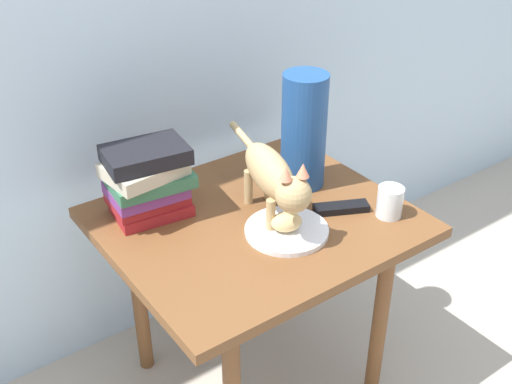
{
  "coord_description": "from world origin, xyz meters",
  "views": [
    {
      "loc": [
        -0.83,
        -1.15,
        1.55
      ],
      "look_at": [
        0.0,
        0.0,
        0.69
      ],
      "focal_mm": 44.61,
      "sensor_mm": 36.0,
      "label": 1
    }
  ],
  "objects_px": {
    "bread_roll": "(286,222)",
    "cat": "(274,176)",
    "side_table": "(256,242)",
    "tv_remote": "(341,208)",
    "green_vase": "(304,131)",
    "candle_jar": "(390,203)",
    "book_stack": "(147,181)",
    "plate": "(287,230)"
  },
  "relations": [
    {
      "from": "cat",
      "to": "green_vase",
      "type": "distance_m",
      "value": 0.22
    },
    {
      "from": "book_stack",
      "to": "tv_remote",
      "type": "relative_size",
      "value": 1.54
    },
    {
      "from": "bread_roll",
      "to": "green_vase",
      "type": "xyz_separation_m",
      "value": [
        0.2,
        0.18,
        0.13
      ]
    },
    {
      "from": "side_table",
      "to": "cat",
      "type": "xyz_separation_m",
      "value": [
        0.03,
        -0.03,
        0.21
      ]
    },
    {
      "from": "cat",
      "to": "candle_jar",
      "type": "xyz_separation_m",
      "value": [
        0.27,
        -0.16,
        -0.09
      ]
    },
    {
      "from": "cat",
      "to": "green_vase",
      "type": "xyz_separation_m",
      "value": [
        0.19,
        0.11,
        0.03
      ]
    },
    {
      "from": "side_table",
      "to": "cat",
      "type": "distance_m",
      "value": 0.22
    },
    {
      "from": "bread_roll",
      "to": "tv_remote",
      "type": "height_order",
      "value": "bread_roll"
    },
    {
      "from": "side_table",
      "to": "book_stack",
      "type": "xyz_separation_m",
      "value": [
        -0.22,
        0.18,
        0.19
      ]
    },
    {
      "from": "candle_jar",
      "to": "tv_remote",
      "type": "height_order",
      "value": "candle_jar"
    },
    {
      "from": "side_table",
      "to": "bread_roll",
      "type": "distance_m",
      "value": 0.16
    },
    {
      "from": "cat",
      "to": "candle_jar",
      "type": "height_order",
      "value": "cat"
    },
    {
      "from": "bread_roll",
      "to": "green_vase",
      "type": "bearing_deg",
      "value": 42.39
    },
    {
      "from": "tv_remote",
      "to": "green_vase",
      "type": "bearing_deg",
      "value": 112.62
    },
    {
      "from": "bread_roll",
      "to": "book_stack",
      "type": "height_order",
      "value": "book_stack"
    },
    {
      "from": "plate",
      "to": "cat",
      "type": "height_order",
      "value": "cat"
    },
    {
      "from": "bread_roll",
      "to": "book_stack",
      "type": "distance_m",
      "value": 0.38
    },
    {
      "from": "candle_jar",
      "to": "cat",
      "type": "bearing_deg",
      "value": 148.44
    },
    {
      "from": "side_table",
      "to": "green_vase",
      "type": "bearing_deg",
      "value": 18.55
    },
    {
      "from": "side_table",
      "to": "plate",
      "type": "relative_size",
      "value": 3.6
    },
    {
      "from": "green_vase",
      "to": "tv_remote",
      "type": "relative_size",
      "value": 2.22
    },
    {
      "from": "plate",
      "to": "bread_roll",
      "type": "distance_m",
      "value": 0.03
    },
    {
      "from": "cat",
      "to": "tv_remote",
      "type": "bearing_deg",
      "value": -22.7
    },
    {
      "from": "bread_roll",
      "to": "side_table",
      "type": "bearing_deg",
      "value": 98.89
    },
    {
      "from": "side_table",
      "to": "green_vase",
      "type": "xyz_separation_m",
      "value": [
        0.22,
        0.07,
        0.25
      ]
    },
    {
      "from": "bread_roll",
      "to": "cat",
      "type": "height_order",
      "value": "cat"
    },
    {
      "from": "candle_jar",
      "to": "bread_roll",
      "type": "bearing_deg",
      "value": 162.4
    },
    {
      "from": "plate",
      "to": "green_vase",
      "type": "xyz_separation_m",
      "value": [
        0.19,
        0.18,
        0.16
      ]
    },
    {
      "from": "plate",
      "to": "bread_roll",
      "type": "bearing_deg",
      "value": -136.13
    },
    {
      "from": "green_vase",
      "to": "tv_remote",
      "type": "xyz_separation_m",
      "value": [
        -0.01,
        -0.18,
        -0.16
      ]
    },
    {
      "from": "book_stack",
      "to": "plate",
      "type": "bearing_deg",
      "value": -48.95
    },
    {
      "from": "plate",
      "to": "candle_jar",
      "type": "bearing_deg",
      "value": -19.05
    },
    {
      "from": "cat",
      "to": "green_vase",
      "type": "height_order",
      "value": "green_vase"
    },
    {
      "from": "tv_remote",
      "to": "plate",
      "type": "bearing_deg",
      "value": -155.94
    },
    {
      "from": "cat",
      "to": "side_table",
      "type": "bearing_deg",
      "value": 131.76
    },
    {
      "from": "bread_roll",
      "to": "tv_remote",
      "type": "relative_size",
      "value": 0.53
    },
    {
      "from": "cat",
      "to": "book_stack",
      "type": "bearing_deg",
      "value": 139.93
    },
    {
      "from": "plate",
      "to": "cat",
      "type": "distance_m",
      "value": 0.14
    },
    {
      "from": "bread_roll",
      "to": "cat",
      "type": "bearing_deg",
      "value": 79.49
    },
    {
      "from": "side_table",
      "to": "tv_remote",
      "type": "distance_m",
      "value": 0.25
    },
    {
      "from": "bread_roll",
      "to": "candle_jar",
      "type": "xyz_separation_m",
      "value": [
        0.28,
        -0.09,
        -0.0
      ]
    },
    {
      "from": "plate",
      "to": "book_stack",
      "type": "distance_m",
      "value": 0.39
    }
  ]
}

